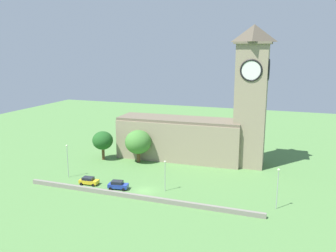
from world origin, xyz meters
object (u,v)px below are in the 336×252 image
(streetlamp_west_mid, at_px, (165,171))
(car_blue, at_px, (118,185))
(streetlamp_west_end, at_px, (67,156))
(tree_riverside_east, at_px, (103,141))
(tree_riverside_west, at_px, (138,142))
(church, at_px, (204,124))
(streetlamp_central, at_px, (278,183))
(car_yellow, at_px, (89,181))

(streetlamp_west_mid, bearing_deg, car_blue, -166.45)
(car_blue, xyz_separation_m, streetlamp_west_end, (-14.26, 2.57, 4.23))
(tree_riverside_east, bearing_deg, tree_riverside_west, 7.05)
(church, height_order, streetlamp_west_mid, church)
(streetlamp_west_end, height_order, tree_riverside_west, tree_riverside_west)
(streetlamp_west_mid, relative_size, tree_riverside_east, 0.85)
(church, bearing_deg, tree_riverside_west, -156.08)
(streetlamp_west_mid, height_order, streetlamp_central, streetlamp_central)
(tree_riverside_west, bearing_deg, streetlamp_central, -25.64)
(streetlamp_central, distance_m, tree_riverside_west, 39.86)
(church, xyz_separation_m, tree_riverside_west, (-15.83, -7.02, -4.57))
(church, relative_size, streetlamp_west_end, 5.07)
(car_blue, relative_size, streetlamp_west_end, 0.57)
(church, distance_m, streetlamp_west_mid, 23.99)
(tree_riverside_east, bearing_deg, car_yellow, -70.24)
(streetlamp_west_end, distance_m, streetlamp_central, 46.63)
(car_blue, distance_m, tree_riverside_west, 19.45)
(church, xyz_separation_m, streetlamp_west_mid, (-2.41, -23.22, -5.54))
(church, relative_size, tree_riverside_west, 4.60)
(car_blue, bearing_deg, tree_riverside_east, 127.83)
(car_blue, height_order, streetlamp_west_mid, streetlamp_west_mid)
(streetlamp_central, xyz_separation_m, tree_riverside_west, (-35.93, 17.24, 0.28))
(streetlamp_west_mid, xyz_separation_m, streetlamp_central, (22.51, -1.04, 0.68))
(car_yellow, xyz_separation_m, streetlamp_central, (39.69, 1.07, 4.34))
(streetlamp_west_end, xyz_separation_m, tree_riverside_east, (0.78, 14.78, 0.14))
(church, height_order, tree_riverside_east, church)
(car_blue, distance_m, streetlamp_central, 32.67)
(streetlamp_west_mid, xyz_separation_m, tree_riverside_east, (-23.32, 14.97, 0.80))
(church, height_order, streetlamp_west_end, church)
(tree_riverside_west, height_order, tree_riverside_east, tree_riverside_west)
(tree_riverside_west, bearing_deg, streetlamp_west_end, -123.74)
(car_blue, bearing_deg, streetlamp_central, 2.35)
(streetlamp_central, height_order, tree_riverside_west, tree_riverside_west)
(car_yellow, relative_size, tree_riverside_east, 0.55)
(church, distance_m, streetlamp_central, 31.88)
(car_yellow, distance_m, streetlamp_west_mid, 17.69)
(church, relative_size, streetlamp_west_mid, 5.95)
(streetlamp_west_end, relative_size, streetlamp_central, 0.99)
(tree_riverside_west, xyz_separation_m, tree_riverside_east, (-9.90, -1.22, -0.16))
(streetlamp_west_end, bearing_deg, tree_riverside_east, 86.96)
(car_blue, xyz_separation_m, streetlamp_central, (32.36, 1.33, 4.25))
(streetlamp_central, distance_m, tree_riverside_east, 48.55)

